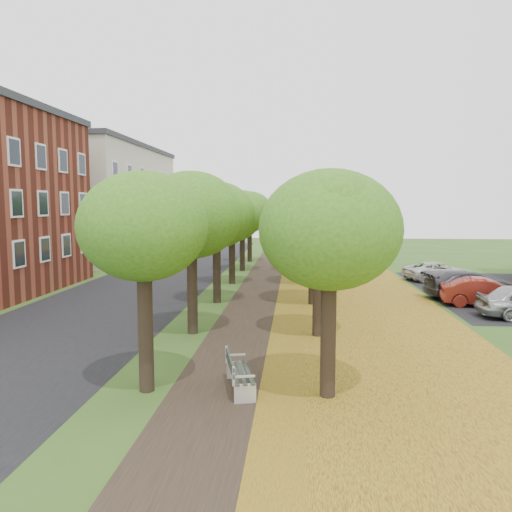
% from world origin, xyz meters
% --- Properties ---
extents(ground, '(120.00, 120.00, 0.00)m').
position_xyz_m(ground, '(0.00, 0.00, 0.00)').
color(ground, '#2D4C19').
rests_on(ground, ground).
extents(street_asphalt, '(8.00, 70.00, 0.01)m').
position_xyz_m(street_asphalt, '(-7.50, 15.00, 0.00)').
color(street_asphalt, black).
rests_on(street_asphalt, ground).
extents(footpath, '(3.20, 70.00, 0.01)m').
position_xyz_m(footpath, '(0.00, 15.00, 0.00)').
color(footpath, black).
rests_on(footpath, ground).
extents(leaf_verge, '(7.50, 70.00, 0.01)m').
position_xyz_m(leaf_verge, '(5.00, 15.00, 0.01)').
color(leaf_verge, '#AC931F').
rests_on(leaf_verge, ground).
extents(parking_lot, '(9.00, 16.00, 0.01)m').
position_xyz_m(parking_lot, '(13.50, 16.00, 0.00)').
color(parking_lot, black).
rests_on(parking_lot, ground).
extents(tree_row_west, '(3.77, 33.77, 5.99)m').
position_xyz_m(tree_row_west, '(-2.20, 15.00, 4.36)').
color(tree_row_west, black).
rests_on(tree_row_west, ground).
extents(tree_row_east, '(3.77, 33.77, 5.99)m').
position_xyz_m(tree_row_east, '(2.60, 15.00, 4.36)').
color(tree_row_east, black).
rests_on(tree_row_east, ground).
extents(building_cream, '(10.30, 20.30, 10.40)m').
position_xyz_m(building_cream, '(-17.00, 33.00, 5.21)').
color(building_cream, beige).
rests_on(building_cream, ground).
extents(bench, '(1.02, 2.06, 0.94)m').
position_xyz_m(bench, '(0.23, 0.23, 0.49)').
color(bench, '#2D382E').
rests_on(bench, ground).
extents(car_red, '(4.35, 2.11, 1.38)m').
position_xyz_m(car_red, '(11.00, 12.08, 0.69)').
color(car_red, maroon).
rests_on(car_red, ground).
extents(car_grey, '(5.14, 2.73, 1.42)m').
position_xyz_m(car_grey, '(11.00, 14.20, 0.71)').
color(car_grey, '#2E2E32').
rests_on(car_grey, ground).
extents(car_white, '(4.79, 3.24, 1.22)m').
position_xyz_m(car_white, '(11.00, 20.39, 0.61)').
color(car_white, silver).
rests_on(car_white, ground).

